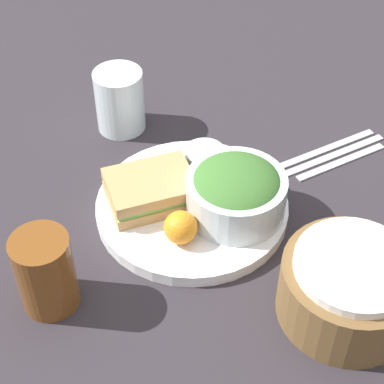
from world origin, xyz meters
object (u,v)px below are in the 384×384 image
at_px(sandwich, 151,190).
at_px(water_glass, 120,101).
at_px(plate, 192,207).
at_px(knife, 334,155).
at_px(dressing_cup, 204,159).
at_px(spoon, 341,161).
at_px(bread_basket, 349,288).
at_px(drink_glass, 45,272).
at_px(fork, 327,148).
at_px(salad_bowl, 236,191).

distance_m(sandwich, water_glass, 0.20).
height_order(plate, knife, plate).
distance_m(dressing_cup, water_glass, 0.18).
height_order(sandwich, dressing_cup, sandwich).
distance_m(plate, spoon, 0.25).
bearing_deg(bread_basket, drink_glass, -14.18).
bearing_deg(fork, bread_basket, -123.51).
bearing_deg(drink_glass, spoon, -159.18).
height_order(dressing_cup, drink_glass, drink_glass).
bearing_deg(fork, salad_bowl, -163.86).
bearing_deg(water_glass, knife, 155.59).
bearing_deg(drink_glass, water_glass, -111.52).
bearing_deg(fork, spoon, -90.00).
bearing_deg(drink_glass, fork, -154.95).
bearing_deg(knife, bread_basket, -125.45).
height_order(dressing_cup, water_glass, water_glass).
bearing_deg(plate, sandwich, -16.28).
distance_m(salad_bowl, drink_glass, 0.27).
bearing_deg(fork, water_glass, 141.07).
height_order(salad_bowl, bread_basket, salad_bowl).
bearing_deg(drink_glass, dressing_cup, -141.93).
xyz_separation_m(plate, bread_basket, (-0.15, 0.20, 0.04)).
distance_m(dressing_cup, bread_basket, 0.30).
bearing_deg(salad_bowl, dressing_cup, -77.62).
bearing_deg(bread_basket, dressing_cup, -67.23).
xyz_separation_m(knife, spoon, (-0.01, 0.02, 0.00)).
height_order(fork, spoon, same).
bearing_deg(salad_bowl, drink_glass, 18.75).
relative_size(dressing_cup, bread_basket, 0.36).
relative_size(drink_glass, spoon, 0.67).
bearing_deg(bread_basket, plate, -53.95).
height_order(sandwich, spoon, sandwich).
distance_m(drink_glass, bread_basket, 0.36).
height_order(salad_bowl, spoon, salad_bowl).
height_order(knife, spoon, same).
xyz_separation_m(knife, water_glass, (0.32, -0.14, 0.05)).
bearing_deg(dressing_cup, knife, -179.15).
relative_size(dressing_cup, water_glass, 0.59).
relative_size(sandwich, fork, 0.72).
relative_size(sandwich, water_glass, 1.26).
bearing_deg(sandwich, spoon, -172.46).
bearing_deg(plate, bread_basket, 126.05).
height_order(drink_glass, knife, drink_glass).
bearing_deg(dressing_cup, bread_basket, 112.77).
relative_size(salad_bowl, drink_glass, 1.26).
bearing_deg(drink_glass, knife, -157.06).
relative_size(sandwich, salad_bowl, 0.94).
xyz_separation_m(sandwich, bread_basket, (-0.20, 0.22, 0.01)).
relative_size(plate, dressing_cup, 4.49).
bearing_deg(sandwich, water_glass, -84.97).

